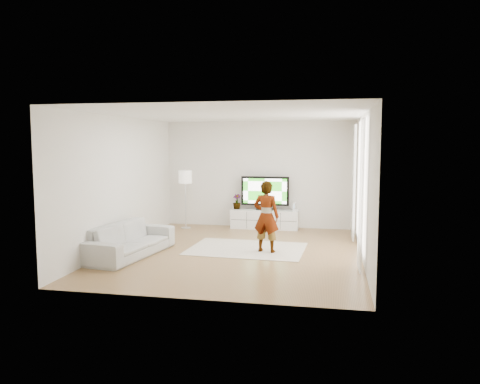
% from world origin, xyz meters
% --- Properties ---
extents(floor, '(6.00, 6.00, 0.00)m').
position_xyz_m(floor, '(0.00, 0.00, 0.00)').
color(floor, olive).
rests_on(floor, ground).
extents(ceiling, '(6.00, 6.00, 0.00)m').
position_xyz_m(ceiling, '(0.00, 0.00, 2.80)').
color(ceiling, white).
rests_on(ceiling, wall_back).
extents(wall_left, '(0.02, 6.00, 2.80)m').
position_xyz_m(wall_left, '(-2.50, 0.00, 1.40)').
color(wall_left, silver).
rests_on(wall_left, floor).
extents(wall_right, '(0.02, 6.00, 2.80)m').
position_xyz_m(wall_right, '(2.50, 0.00, 1.40)').
color(wall_right, silver).
rests_on(wall_right, floor).
extents(wall_back, '(5.00, 0.02, 2.80)m').
position_xyz_m(wall_back, '(0.00, 3.00, 1.40)').
color(wall_back, silver).
rests_on(wall_back, floor).
extents(wall_front, '(5.00, 0.02, 2.80)m').
position_xyz_m(wall_front, '(0.00, -3.00, 1.40)').
color(wall_front, silver).
rests_on(wall_front, floor).
extents(window, '(0.01, 2.60, 2.50)m').
position_xyz_m(window, '(2.48, 0.30, 1.45)').
color(window, white).
rests_on(window, wall_right).
extents(curtain_near, '(0.04, 0.70, 2.60)m').
position_xyz_m(curtain_near, '(2.40, -1.00, 1.35)').
color(curtain_near, white).
rests_on(curtain_near, floor).
extents(curtain_far, '(0.04, 0.70, 2.60)m').
position_xyz_m(curtain_far, '(2.40, 1.60, 1.35)').
color(curtain_far, white).
rests_on(curtain_far, floor).
extents(media_console, '(1.76, 0.50, 0.49)m').
position_xyz_m(media_console, '(0.20, 2.76, 0.25)').
color(media_console, white).
rests_on(media_console, floor).
extents(television, '(1.25, 0.25, 0.87)m').
position_xyz_m(television, '(0.20, 2.79, 0.97)').
color(television, black).
rests_on(television, media_console).
extents(game_console, '(0.07, 0.16, 0.21)m').
position_xyz_m(game_console, '(0.97, 2.76, 0.60)').
color(game_console, white).
rests_on(game_console, media_console).
extents(potted_plant, '(0.25, 0.25, 0.40)m').
position_xyz_m(potted_plant, '(-0.55, 2.77, 0.69)').
color(potted_plant, '#3F7238').
rests_on(potted_plant, media_console).
extents(rug, '(2.48, 1.84, 0.01)m').
position_xyz_m(rug, '(0.16, 0.30, 0.01)').
color(rug, beige).
rests_on(rug, floor).
extents(player, '(0.58, 0.43, 1.47)m').
position_xyz_m(player, '(0.60, 0.09, 0.74)').
color(player, '#334772').
rests_on(player, rug).
extents(sofa, '(1.18, 2.32, 0.65)m').
position_xyz_m(sofa, '(-2.02, -0.73, 0.32)').
color(sofa, '#B4B4AF').
rests_on(sofa, floor).
extents(floor_lamp, '(0.34, 0.34, 1.52)m').
position_xyz_m(floor_lamp, '(-1.85, 2.40, 1.29)').
color(floor_lamp, silver).
rests_on(floor_lamp, floor).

